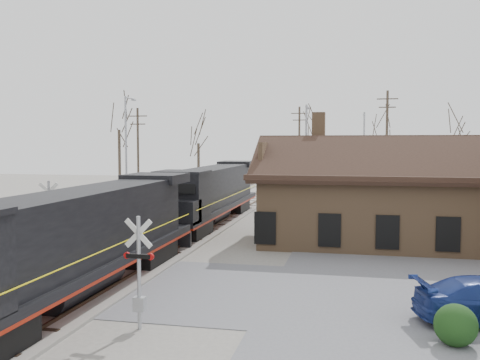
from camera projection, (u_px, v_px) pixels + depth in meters
The scene contains 21 objects.
ground at pixel (107, 283), 22.81m from camera, with size 140.00×140.00×0.00m, color #9A958B.
road at pixel (107, 283), 22.81m from camera, with size 60.00×9.00×0.03m, color slate.
track_main at pixel (204, 227), 37.43m from camera, with size 3.40×90.00×0.24m.
track_siding at pixel (144, 225), 38.37m from camera, with size 3.40×90.00×0.24m.
depot at pixel (384, 203), 31.83m from camera, with size 15.20×9.31×7.90m.
locomotive_lead at pixel (69, 243), 19.68m from camera, with size 2.91×19.52×4.33m.
locomotive_trailing at pixel (211, 194), 38.99m from camera, with size 2.91×19.52×4.10m.
crossbuck_near at pixel (139, 276), 17.05m from camera, with size 1.04×0.27×3.65m.
crossbuck_far at pixel (49, 220), 28.30m from camera, with size 1.11×0.39×3.98m.
hedge_a at pixel (456, 325), 15.68m from camera, with size 1.26×1.26×1.26m, color #173411.
streetlight_a at pixel (127, 150), 43.67m from camera, with size 0.25×2.04×9.76m.
streetlight_b at pixel (306, 154), 43.46m from camera, with size 0.25×2.04×9.05m.
streetlight_c at pixel (364, 152), 54.08m from camera, with size 0.25×2.04×9.06m.
utility_pole_a at pixel (138, 153), 53.52m from camera, with size 2.00×0.24×9.44m.
utility_pole_b at pixel (299, 148), 64.16m from camera, with size 2.00×0.24×10.29m.
utility_pole_c at pixel (387, 145), 51.65m from camera, with size 2.00×0.24×10.99m.
tree_a at pixel (119, 118), 56.82m from camera, with size 4.91×4.91×12.03m.
tree_b at pixel (198, 135), 60.58m from camera, with size 3.95×3.95×9.67m.
tree_c at pixel (313, 125), 66.26m from camera, with size 4.71×4.71×11.53m.
tree_d at pixel (381, 128), 62.97m from camera, with size 4.43×4.43×10.85m.
tree_e at pixel (456, 133), 57.19m from camera, with size 4.02×4.02×9.84m.
Camera 1 is at (10.26, -20.75, 5.98)m, focal length 40.00 mm.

